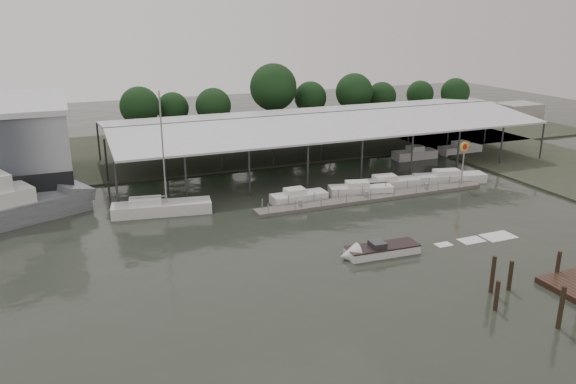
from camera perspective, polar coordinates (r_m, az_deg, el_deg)
name	(u,v)px	position (r m, az deg, el deg)	size (l,w,h in m)	color
ground	(283,253)	(49.03, -0.49, -6.24)	(200.00, 200.00, 0.00)	#272C24
land_strip_far	(181,150)	(87.54, -10.81, 4.26)	(140.00, 30.00, 0.30)	#343A2B
land_strip_east	(572,171)	(82.80, 26.88, 1.88)	(20.00, 60.00, 0.30)	#343A2B
covered_boat_shed	(322,118)	(78.55, 3.44, 7.52)	(58.24, 24.00, 6.96)	silver
floating_dock	(374,198)	(63.67, 8.73, -0.56)	(28.00, 2.00, 1.40)	#605B55
shell_fuel_sign	(464,156)	(69.46, 17.43, 3.55)	(1.10, 0.18, 5.55)	gray
distant_commercial_buildings	(479,111)	(116.21, 18.86, 7.76)	(22.00, 8.00, 4.00)	gray
grey_trawler	(1,208)	(62.08, -27.14, -1.50)	(17.88, 11.32, 8.84)	slate
white_sailboat	(160,208)	(59.76, -12.86, -1.57)	(10.40, 4.18, 12.92)	silver
speedboat_underway	(376,251)	(49.10, 8.94, -5.94)	(18.18, 3.05, 2.00)	silver
moored_cruiser_0	(298,197)	(61.81, 1.05, -0.51)	(6.29, 2.32, 1.70)	silver
moored_cruiser_1	(360,190)	(64.95, 7.34, 0.25)	(7.59, 3.93, 1.70)	silver
moored_cruiser_2	(387,183)	(67.90, 10.08, 0.88)	(7.80, 3.01, 1.70)	silver
moored_cruiser_3	(449,178)	(71.99, 16.03, 1.42)	(9.20, 4.15, 1.70)	silver
mooring_pilings	(534,288)	(44.53, 23.72, -8.95)	(8.49, 6.09, 3.70)	#2D2116
horizon_tree_line	(300,96)	(98.83, 1.20, 9.75)	(65.18, 8.98, 12.02)	#2F2015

